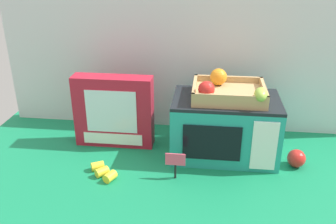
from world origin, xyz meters
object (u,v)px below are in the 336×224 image
object	(u,v)px
price_sign	(175,162)
loose_toy_banana	(103,171)
food_groups_crate	(228,91)
cookie_set_box	(114,111)
loose_toy_apple	(296,158)
toy_microwave	(225,127)

from	to	relation	value
price_sign	loose_toy_banana	xyz separation A→B (m)	(-0.26, -0.01, -0.05)
price_sign	loose_toy_banana	size ratio (longest dim) A/B	0.87
food_groups_crate	loose_toy_banana	distance (m)	0.54
price_sign	food_groups_crate	bearing A→B (deg)	48.48
food_groups_crate	cookie_set_box	bearing A→B (deg)	176.05
loose_toy_banana	loose_toy_apple	world-z (taller)	loose_toy_apple
loose_toy_banana	loose_toy_apple	distance (m)	0.71
cookie_set_box	price_sign	distance (m)	0.36
toy_microwave	food_groups_crate	xyz separation A→B (m)	(0.00, 0.00, 0.15)
food_groups_crate	loose_toy_banana	xyz separation A→B (m)	(-0.43, -0.21, -0.25)
food_groups_crate	toy_microwave	bearing A→B (deg)	-164.63
toy_microwave	price_sign	xyz separation A→B (m)	(-0.17, -0.19, -0.05)
toy_microwave	loose_toy_banana	world-z (taller)	toy_microwave
food_groups_crate	loose_toy_apple	bearing A→B (deg)	-13.50
toy_microwave	food_groups_crate	bearing A→B (deg)	15.37
toy_microwave	food_groups_crate	size ratio (longest dim) A/B	1.50
toy_microwave	loose_toy_apple	world-z (taller)	toy_microwave
cookie_set_box	loose_toy_banana	world-z (taller)	cookie_set_box
price_sign	loose_toy_apple	world-z (taller)	price_sign
toy_microwave	price_sign	distance (m)	0.26
price_sign	loose_toy_apple	bearing A→B (deg)	16.68
toy_microwave	cookie_set_box	size ratio (longest dim) A/B	1.26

